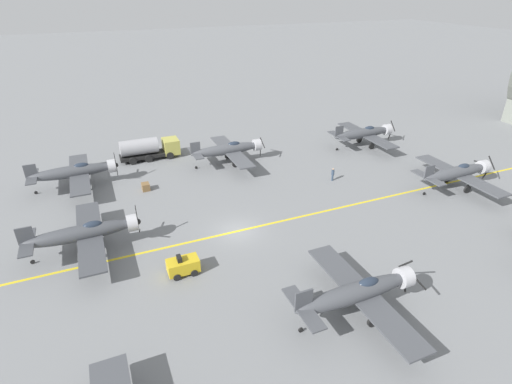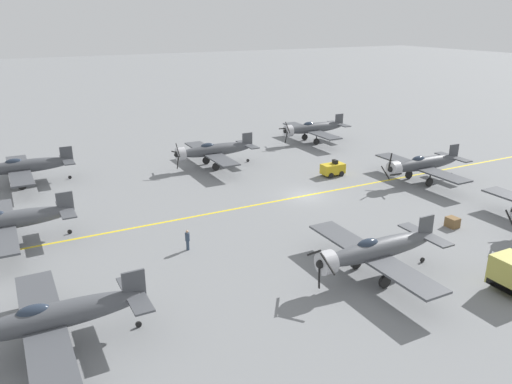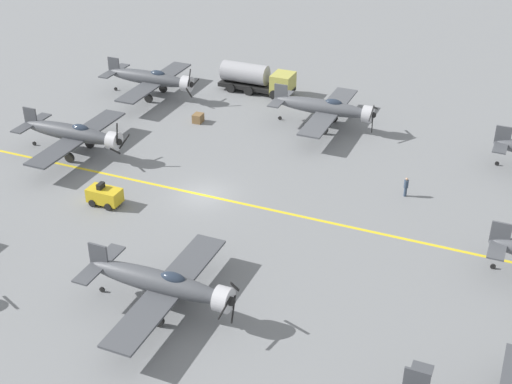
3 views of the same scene
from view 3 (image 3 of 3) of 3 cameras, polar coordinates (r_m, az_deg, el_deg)
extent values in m
plane|color=slate|center=(56.46, -4.21, -0.26)|extent=(400.00, 400.00, 0.00)
cube|color=yellow|center=(56.46, -4.21, -0.25)|extent=(0.30, 160.00, 0.01)
ellipsoid|color=#414449|center=(63.96, -14.65, 4.65)|extent=(1.50, 9.50, 1.42)
cylinder|color=#B7B7BC|center=(61.51, -11.30, 4.03)|extent=(1.58, 0.90, 1.58)
ellipsoid|color=#232D3D|center=(63.08, -13.88, 4.96)|extent=(0.80, 1.70, 0.76)
cube|color=#414449|center=(63.66, -14.06, 4.27)|extent=(12.00, 2.10, 0.16)
cube|color=#414449|center=(66.33, -17.53, 5.28)|extent=(4.40, 1.10, 0.12)
cube|color=#414449|center=(66.08, -17.61, 5.79)|extent=(0.14, 1.30, 1.60)
sphere|color=black|center=(61.25, -10.91, 3.96)|extent=(0.56, 0.56, 0.56)
cube|color=black|center=(61.99, -10.48, 4.00)|extent=(1.68, 0.06, 0.76)
cube|color=black|center=(60.99, -11.20, 3.23)|extent=(1.45, 0.06, 1.21)
cube|color=black|center=(60.78, -11.06, 4.64)|extent=(0.41, 0.06, 1.75)
cylinder|color=black|center=(65.00, -13.23, 4.31)|extent=(0.14, 0.14, 1.26)
cylinder|color=black|center=(65.27, -13.17, 3.81)|extent=(0.22, 0.90, 0.90)
cylinder|color=black|center=(62.87, -14.77, 3.20)|extent=(0.14, 0.14, 1.26)
cylinder|color=black|center=(63.15, -14.70, 2.69)|extent=(0.22, 0.90, 0.90)
cylinder|color=black|center=(67.18, -17.31, 3.73)|extent=(0.12, 0.36, 0.36)
ellipsoid|color=#4E5055|center=(67.31, 5.27, 6.81)|extent=(1.50, 9.50, 1.42)
cylinder|color=#B7B7BC|center=(66.23, 8.94, 6.17)|extent=(1.58, 0.90, 1.58)
ellipsoid|color=#232D3D|center=(66.79, 6.22, 7.09)|extent=(0.80, 1.70, 0.76)
cube|color=#4E5055|center=(67.24, 5.87, 6.44)|extent=(12.00, 2.10, 0.16)
cube|color=#4E5055|center=(68.49, 2.00, 7.47)|extent=(4.40, 1.10, 0.12)
cube|color=#4E5055|center=(68.24, 2.01, 7.97)|extent=(0.14, 1.30, 1.60)
sphere|color=black|center=(66.13, 9.36, 6.09)|extent=(0.56, 0.56, 0.56)
cube|color=black|center=(65.29, 9.23, 6.25)|extent=(1.54, 0.06, 1.08)
cube|color=black|center=(66.68, 9.56, 6.65)|extent=(1.63, 0.06, 0.91)
cube|color=black|center=(66.44, 9.29, 5.39)|extent=(0.24, 0.06, 1.76)
cylinder|color=black|center=(68.81, 6.23, 6.41)|extent=(0.14, 0.14, 1.26)
cylinder|color=black|center=(69.06, 6.20, 5.93)|extent=(0.22, 0.90, 0.90)
cylinder|color=black|center=(66.18, 5.44, 5.47)|extent=(0.14, 0.14, 1.26)
cylinder|color=black|center=(66.44, 5.42, 4.97)|extent=(0.22, 0.90, 0.90)
cylinder|color=black|center=(69.30, 1.92, 5.93)|extent=(0.12, 0.36, 0.36)
cube|color=#46484D|center=(63.20, 19.07, 3.78)|extent=(4.40, 1.10, 0.12)
cube|color=#46484D|center=(62.93, 19.16, 4.31)|extent=(0.14, 1.30, 1.60)
cylinder|color=black|center=(64.06, 18.72, 2.17)|extent=(0.12, 0.36, 0.36)
cube|color=#4A4D52|center=(49.40, 18.87, -3.77)|extent=(4.40, 1.10, 0.12)
cube|color=#4A4D52|center=(49.06, 18.99, -3.14)|extent=(0.14, 1.30, 1.60)
cylinder|color=black|center=(50.49, 18.43, -5.67)|extent=(0.12, 0.36, 0.36)
ellipsoid|color=#45474C|center=(74.94, -8.60, 9.04)|extent=(1.50, 9.50, 1.42)
cylinder|color=#B7B7BC|center=(72.83, -5.56, 8.61)|extent=(1.58, 0.90, 1.58)
ellipsoid|color=#232D3D|center=(74.18, -7.87, 9.34)|extent=(0.80, 1.70, 0.76)
cube|color=#45474C|center=(74.68, -8.08, 8.73)|extent=(12.00, 2.10, 0.16)
cube|color=#45474C|center=(77.00, -11.27, 9.49)|extent=(4.40, 1.10, 0.12)
cube|color=#45474C|center=(76.79, -11.31, 9.94)|extent=(0.14, 1.30, 1.60)
sphere|color=black|center=(72.61, -5.21, 8.56)|extent=(0.56, 0.56, 0.56)
cube|color=black|center=(72.06, -5.35, 9.08)|extent=(0.76, 0.06, 1.68)
cube|color=black|center=(73.37, -4.89, 8.69)|extent=(1.75, 0.06, 0.41)
cube|color=black|center=(72.41, -5.38, 7.91)|extent=(1.21, 0.06, 1.45)
cylinder|color=black|center=(76.11, -7.47, 8.67)|extent=(0.14, 0.14, 1.26)
cylinder|color=black|center=(76.34, -7.44, 8.23)|extent=(0.22, 0.90, 0.90)
cylinder|color=black|center=(73.72, -8.63, 7.87)|extent=(0.14, 0.14, 1.26)
cylinder|color=black|center=(73.96, -8.59, 7.42)|extent=(0.22, 0.90, 0.90)
cylinder|color=black|center=(77.74, -11.16, 8.10)|extent=(0.12, 0.36, 0.36)
ellipsoid|color=#46494E|center=(43.90, -7.94, -7.09)|extent=(1.50, 9.50, 1.42)
cylinder|color=#B7B7BC|center=(42.16, -2.64, -8.57)|extent=(1.57, 0.90, 1.58)
ellipsoid|color=#232D3D|center=(43.08, -6.67, -6.87)|extent=(0.80, 1.70, 0.76)
cube|color=#46494E|center=(43.78, -7.04, -7.69)|extent=(12.00, 2.10, 0.16)
cube|color=#46494E|center=(45.74, -12.41, -5.64)|extent=(4.40, 1.10, 0.12)
cube|color=#46494E|center=(45.38, -12.50, -4.97)|extent=(0.14, 1.30, 1.60)
sphere|color=black|center=(41.99, -2.01, -8.74)|extent=(0.56, 0.56, 0.56)
cube|color=black|center=(41.98, -1.71, -7.58)|extent=(1.23, 0.06, 1.43)
cube|color=black|center=(42.72, -1.82, -9.37)|extent=(0.73, 0.06, 1.69)
cube|color=black|center=(41.29, -2.52, -9.26)|extent=(1.75, 0.06, 0.44)
cylinder|color=black|center=(45.19, -6.06, -7.27)|extent=(0.14, 0.14, 1.26)
cylinder|color=black|center=(45.57, -6.02, -7.91)|extent=(0.22, 0.90, 0.90)
cylinder|color=black|center=(43.17, -7.97, -9.46)|extent=(0.14, 0.14, 1.26)
cylinder|color=black|center=(43.57, -7.91, -10.10)|extent=(0.22, 0.90, 0.90)
cylinder|color=black|center=(46.95, -12.20, -7.64)|extent=(0.12, 0.36, 0.36)
cube|color=#43464B|center=(36.80, 12.70, -14.66)|extent=(0.14, 1.30, 1.60)
cube|color=black|center=(75.78, 0.04, 8.46)|extent=(2.25, 8.00, 0.40)
cube|color=#B2AD4C|center=(74.46, 2.16, 8.70)|extent=(2.50, 2.08, 2.00)
cylinder|color=#9E9EA3|center=(75.80, -0.89, 9.51)|extent=(2.10, 4.96, 2.10)
cylinder|color=black|center=(75.99, 2.13, 8.40)|extent=(0.30, 1.00, 1.00)
cylinder|color=black|center=(73.93, 1.47, 7.78)|extent=(0.30, 1.00, 1.00)
cylinder|color=black|center=(76.99, 0.11, 8.71)|extent=(0.30, 1.00, 1.00)
cylinder|color=black|center=(74.95, -0.60, 8.11)|extent=(0.30, 1.00, 1.00)
cylinder|color=black|center=(77.76, -1.32, 8.92)|extent=(0.30, 1.00, 1.00)
cylinder|color=black|center=(75.75, -2.06, 8.33)|extent=(0.30, 1.00, 1.00)
cube|color=gold|center=(55.91, -12.02, -0.26)|extent=(1.40, 2.60, 1.10)
cube|color=black|center=(55.68, -12.32, 0.48)|extent=(0.70, 0.36, 0.44)
cylinder|color=black|center=(56.28, -10.98, -0.52)|extent=(0.20, 0.60, 0.60)
cylinder|color=black|center=(55.32, -11.74, -1.18)|extent=(0.20, 0.60, 0.60)
cylinder|color=black|center=(57.01, -12.18, -0.24)|extent=(0.20, 0.60, 0.60)
cylinder|color=black|center=(56.07, -12.96, -0.88)|extent=(0.20, 0.60, 0.60)
cylinder|color=#334256|center=(57.22, 11.86, 0.02)|extent=(0.24, 0.24, 0.77)
cylinder|color=#334256|center=(56.88, 11.93, 0.64)|extent=(0.36, 0.36, 0.65)
sphere|color=tan|center=(56.68, 11.97, 1.02)|extent=(0.21, 0.21, 0.21)
cube|color=brown|center=(68.87, -4.65, 5.91)|extent=(1.04, 0.87, 0.85)
camera|label=1|loc=(36.73, -46.79, 10.03)|focal=28.00mm
camera|label=2|loc=(83.29, 26.60, 19.17)|focal=35.00mm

